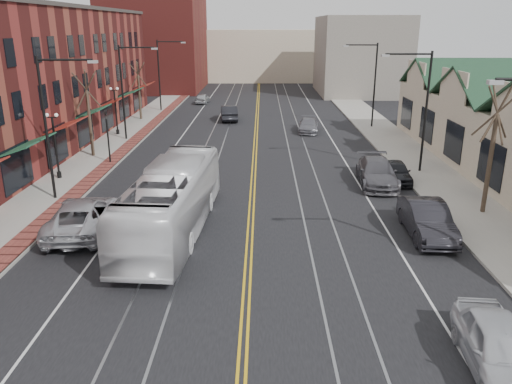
{
  "coord_description": "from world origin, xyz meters",
  "views": [
    {
      "loc": [
        0.57,
        -11.36,
        9.68
      ],
      "look_at": [
        0.29,
        11.62,
        2.0
      ],
      "focal_mm": 35.0,
      "sensor_mm": 36.0,
      "label": 1
    }
  ],
  "objects_px": {
    "transit_bus": "(172,201)",
    "parked_car_b": "(427,220)",
    "parked_suv": "(83,216)",
    "parked_car_d": "(396,172)",
    "parked_car_c": "(377,172)",
    "parked_car_a": "(500,348)"
  },
  "relations": [
    {
      "from": "transit_bus",
      "to": "parked_car_b",
      "type": "bearing_deg",
      "value": -177.21
    },
    {
      "from": "parked_car_b",
      "to": "parked_suv",
      "type": "bearing_deg",
      "value": -179.3
    },
    {
      "from": "parked_car_b",
      "to": "parked_car_d",
      "type": "xyz_separation_m",
      "value": [
        0.79,
        8.87,
        -0.16
      ]
    },
    {
      "from": "transit_bus",
      "to": "parked_car_b",
      "type": "height_order",
      "value": "transit_bus"
    },
    {
      "from": "parked_suv",
      "to": "parked_car_d",
      "type": "bearing_deg",
      "value": -160.03
    },
    {
      "from": "parked_suv",
      "to": "parked_car_d",
      "type": "height_order",
      "value": "parked_suv"
    },
    {
      "from": "parked_suv",
      "to": "parked_car_c",
      "type": "distance_m",
      "value": 17.93
    },
    {
      "from": "parked_car_b",
      "to": "parked_car_c",
      "type": "bearing_deg",
      "value": 95.71
    },
    {
      "from": "transit_bus",
      "to": "parked_car_a",
      "type": "relative_size",
      "value": 2.55
    },
    {
      "from": "parked_car_a",
      "to": "parked_car_c",
      "type": "bearing_deg",
      "value": 94.15
    },
    {
      "from": "parked_car_a",
      "to": "parked_suv",
      "type": "bearing_deg",
      "value": 152.2
    },
    {
      "from": "parked_car_c",
      "to": "parked_suv",
      "type": "bearing_deg",
      "value": -149.55
    },
    {
      "from": "parked_car_b",
      "to": "parked_car_c",
      "type": "height_order",
      "value": "parked_car_b"
    },
    {
      "from": "transit_bus",
      "to": "parked_car_b",
      "type": "distance_m",
      "value": 12.29
    },
    {
      "from": "parked_suv",
      "to": "parked_car_d",
      "type": "relative_size",
      "value": 1.53
    },
    {
      "from": "parked_suv",
      "to": "parked_car_a",
      "type": "relative_size",
      "value": 1.3
    },
    {
      "from": "parked_car_a",
      "to": "parked_car_d",
      "type": "bearing_deg",
      "value": 89.98
    },
    {
      "from": "parked_car_a",
      "to": "parked_car_c",
      "type": "distance_m",
      "value": 18.21
    },
    {
      "from": "parked_car_a",
      "to": "parked_car_b",
      "type": "relative_size",
      "value": 0.92
    },
    {
      "from": "parked_car_a",
      "to": "parked_car_d",
      "type": "distance_m",
      "value": 18.99
    },
    {
      "from": "parked_car_b",
      "to": "parked_car_d",
      "type": "height_order",
      "value": "parked_car_b"
    },
    {
      "from": "transit_bus",
      "to": "parked_car_a",
      "type": "bearing_deg",
      "value": 141.47
    }
  ]
}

